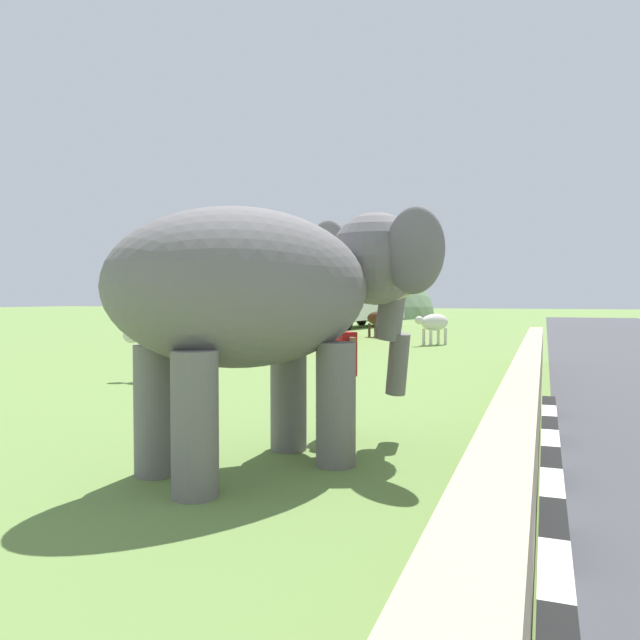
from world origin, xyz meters
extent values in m
cube|color=white|center=(1.00, 3.99, 0.12)|extent=(0.90, 0.20, 0.24)
cube|color=black|center=(1.90, 3.99, 0.12)|extent=(0.90, 0.20, 0.24)
cube|color=white|center=(2.80, 3.99, 0.12)|extent=(0.90, 0.20, 0.24)
cube|color=black|center=(3.70, 3.99, 0.12)|extent=(0.90, 0.20, 0.24)
cube|color=white|center=(4.60, 3.99, 0.12)|extent=(0.90, 0.20, 0.24)
cube|color=black|center=(5.50, 3.99, 0.12)|extent=(0.90, 0.20, 0.24)
cube|color=white|center=(6.40, 3.99, 0.12)|extent=(0.90, 0.20, 0.24)
cube|color=black|center=(7.30, 3.99, 0.12)|extent=(0.90, 0.20, 0.24)
cube|color=tan|center=(2.00, 4.29, 0.50)|extent=(28.00, 0.36, 1.00)
cylinder|color=slate|center=(3.91, 6.98, 0.68)|extent=(0.44, 0.44, 1.36)
cylinder|color=slate|center=(3.44, 6.21, 0.68)|extent=(0.44, 0.44, 1.36)
cylinder|color=slate|center=(2.46, 7.86, 0.68)|extent=(0.44, 0.44, 1.36)
cylinder|color=slate|center=(1.99, 7.09, 0.68)|extent=(0.44, 0.44, 1.36)
ellipsoid|color=slate|center=(2.95, 7.04, 1.96)|extent=(3.48, 2.98, 1.70)
sphere|color=slate|center=(4.55, 6.07, 2.34)|extent=(1.16, 1.16, 1.16)
ellipsoid|color=#D84C8C|center=(4.80, 5.91, 2.49)|extent=(0.64, 0.73, 0.44)
ellipsoid|color=slate|center=(4.83, 6.81, 2.39)|extent=(0.67, 0.89, 1.00)
ellipsoid|color=slate|center=(4.02, 5.47, 2.39)|extent=(0.67, 0.89, 1.00)
cylinder|color=slate|center=(4.80, 5.91, 1.79)|extent=(0.55, 0.61, 1.00)
cylinder|color=slate|center=(4.90, 5.85, 0.99)|extent=(0.40, 0.43, 0.82)
cone|color=beige|center=(4.89, 6.18, 1.89)|extent=(0.41, 0.56, 0.22)
cone|color=beige|center=(4.60, 5.71, 1.89)|extent=(0.41, 0.56, 0.22)
cylinder|color=navy|center=(4.87, 6.67, 0.41)|extent=(0.15, 0.15, 0.82)
cylinder|color=navy|center=(4.74, 6.52, 0.41)|extent=(0.15, 0.15, 0.82)
cube|color=red|center=(4.81, 6.60, 1.11)|extent=(0.44, 0.46, 0.58)
cylinder|color=#9E7251|center=(4.97, 6.80, 1.08)|extent=(0.13, 0.13, 0.52)
cylinder|color=#9E7251|center=(4.64, 6.40, 1.08)|extent=(0.14, 0.15, 0.52)
sphere|color=#9E7251|center=(4.81, 6.60, 1.54)|extent=(0.23, 0.23, 0.23)
cube|color=orange|center=(21.64, 14.21, 2.00)|extent=(9.75, 3.78, 3.00)
cube|color=#3F5160|center=(21.64, 14.21, 2.54)|extent=(9.00, 3.71, 0.76)
cylinder|color=black|center=(24.49, 15.77, 0.50)|extent=(1.03, 0.43, 1.00)
cylinder|color=black|center=(24.81, 13.49, 0.50)|extent=(1.03, 0.43, 1.00)
cylinder|color=black|center=(18.47, 14.94, 0.50)|extent=(1.03, 0.43, 1.00)
cylinder|color=black|center=(18.79, 12.66, 0.50)|extent=(1.03, 0.43, 1.00)
cube|color=silver|center=(33.77, 15.31, 2.00)|extent=(10.13, 4.33, 3.00)
cube|color=#3F5160|center=(33.77, 15.31, 2.54)|extent=(9.37, 4.22, 0.76)
cylinder|color=black|center=(37.08, 15.84, 0.50)|extent=(1.04, 0.49, 1.00)
cylinder|color=black|center=(36.64, 13.58, 0.50)|extent=(1.04, 0.49, 1.00)
cylinder|color=black|center=(30.90, 17.04, 0.50)|extent=(1.04, 0.49, 1.00)
cylinder|color=black|center=(30.46, 14.78, 0.50)|extent=(1.04, 0.49, 1.00)
cylinder|color=beige|center=(8.39, 12.25, 0.33)|extent=(0.12, 0.12, 0.65)
cylinder|color=beige|center=(8.74, 12.35, 0.33)|extent=(0.12, 0.12, 0.65)
cylinder|color=beige|center=(8.63, 11.38, 0.33)|extent=(0.12, 0.12, 0.65)
cylinder|color=beige|center=(8.97, 11.48, 0.33)|extent=(0.12, 0.12, 0.65)
ellipsoid|color=beige|center=(8.68, 11.86, 0.90)|extent=(0.97, 1.60, 0.66)
ellipsoid|color=beige|center=(8.44, 12.76, 1.00)|extent=(0.36, 0.45, 0.32)
cylinder|color=#473323|center=(24.85, 10.98, 0.33)|extent=(0.12, 0.12, 0.65)
cylinder|color=#473323|center=(24.56, 11.20, 0.33)|extent=(0.12, 0.12, 0.65)
cylinder|color=#473323|center=(25.39, 11.70, 0.33)|extent=(0.12, 0.12, 0.65)
cylinder|color=#473323|center=(25.11, 11.92, 0.33)|extent=(0.12, 0.12, 0.65)
ellipsoid|color=#473323|center=(24.98, 11.45, 0.90)|extent=(1.38, 1.56, 0.66)
ellipsoid|color=#473323|center=(24.42, 10.71, 1.00)|extent=(0.45, 0.48, 0.32)
cylinder|color=beige|center=(20.75, 8.22, 0.33)|extent=(0.12, 0.12, 0.65)
cylinder|color=beige|center=(20.93, 8.53, 0.33)|extent=(0.12, 0.12, 0.65)
cylinder|color=beige|center=(21.53, 7.77, 0.33)|extent=(0.12, 0.12, 0.65)
cylinder|color=beige|center=(21.71, 8.08, 0.33)|extent=(0.12, 0.12, 0.65)
ellipsoid|color=beige|center=(21.23, 8.15, 0.90)|extent=(1.60, 1.27, 0.66)
ellipsoid|color=beige|center=(20.43, 8.61, 1.00)|extent=(0.48, 0.42, 0.32)
ellipsoid|color=#637E5C|center=(55.00, 28.42, 0.00)|extent=(35.49, 28.39, 15.53)
camera|label=1|loc=(-2.83, 4.07, 1.84)|focal=34.08mm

